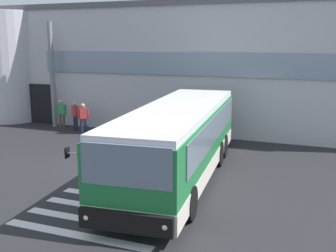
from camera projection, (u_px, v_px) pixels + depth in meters
name	position (u px, v px, depth m)	size (l,w,h in m)	color
ground_plane	(117.00, 164.00, 16.95)	(80.00, 90.00, 0.02)	#232326
bay_paint_stripes	(110.00, 209.00, 12.40)	(4.40, 3.96, 0.01)	silver
terminal_building	(191.00, 63.00, 27.10)	(25.35, 13.80, 7.06)	#B7B7BC
entry_support_column	(52.00, 75.00, 23.78)	(0.28, 0.28, 6.04)	slate
bus_main_foreground	(178.00, 144.00, 14.86)	(3.63, 10.77, 2.70)	#1E7238
passenger_near_column	(62.00, 113.00, 23.55)	(0.52, 0.38, 1.68)	#4C4233
passenger_by_doorway	(75.00, 115.00, 22.96)	(0.55, 0.35, 1.68)	#1E2338
passenger_at_curb_edge	(83.00, 116.00, 22.24)	(0.52, 0.50, 1.68)	#1E2338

